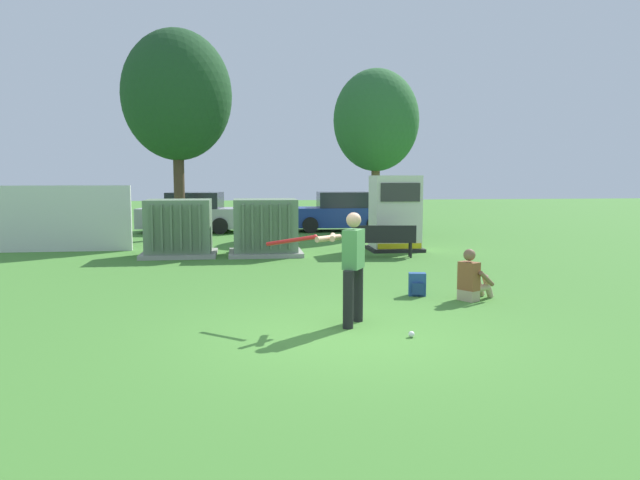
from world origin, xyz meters
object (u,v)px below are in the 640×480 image
Objects in this scene: batter at (350,262)px; parked_car_left_of_center at (341,213)px; transformer_west at (179,229)px; seated_spectator at (472,280)px; park_bench at (383,239)px; parked_car_leftmost at (193,214)px; transformer_mid_west at (265,228)px; sports_ball at (411,334)px; generator_enclosure at (395,214)px; backpack at (417,285)px.

parked_car_left_of_center is (2.43, 15.74, -0.22)m from batter.
seated_spectator is (6.01, -6.94, -0.41)m from transformer_west.
batter is at bearing -149.26° from seated_spectator.
parked_car_leftmost is (-5.94, 8.53, 0.22)m from park_bench.
transformer_mid_west reaches higher than sports_ball.
transformer_west is at bearing 178.53° from transformer_mid_west.
seated_spectator is at bearing 30.74° from batter.
generator_enclosure reaches higher than batter.
backpack is (0.94, 2.91, 0.17)m from sports_ball.
backpack is at bearing 72.04° from sports_ball.
parked_car_left_of_center is (5.86, 7.27, -0.04)m from transformer_west.
park_bench is 10.40m from parked_car_leftmost.
sports_ball is at bearing -103.01° from generator_enclosure.
backpack is at bearing -69.02° from parked_car_leftmost.
park_bench is at bearing -90.96° from parked_car_left_of_center.
transformer_mid_west is (2.45, -0.06, 0.00)m from transformer_west.
backpack is 0.10× the size of parked_car_left_of_center.
backpack is (2.66, -6.37, -0.57)m from transformer_mid_west.
batter is at bearing -129.50° from backpack.
seated_spectator is (0.29, -5.88, -0.16)m from park_bench.
generator_enclosure is 1.32× the size of batter.
seated_spectator is (3.55, -6.88, -0.41)m from transformer_mid_west.
generator_enclosure is 2.39× the size of seated_spectator.
transformer_mid_west is 4.77× the size of backpack.
generator_enclosure is 0.54× the size of parked_car_left_of_center.
transformer_mid_west reaches higher than park_bench.
parked_car_left_of_center is (0.75, 13.70, 0.54)m from backpack.
park_bench is at bearing 72.82° from batter.
batter is (3.43, -8.47, 0.19)m from transformer_west.
generator_enclosure reaches higher than transformer_mid_west.
park_bench is at bearing -10.55° from transformer_west.
batter reaches higher than transformer_mid_west.
transformer_mid_west is 6.92m from backpack.
seated_spectator is at bearing -49.12° from transformer_west.
parked_car_left_of_center is (6.08, -0.20, 0.00)m from parked_car_leftmost.
parked_car_left_of_center is at bearing 51.11° from transformer_west.
backpack is 14.89m from parked_car_leftmost.
seated_spectator is at bearing -93.36° from generator_enclosure.
backpack is at bearing -96.46° from park_bench.
park_bench is (3.27, -1.00, -0.25)m from transformer_mid_west.
park_bench reaches higher than backpack.
sports_ball is (-2.27, -9.84, -1.09)m from generator_enclosure.
parked_car_left_of_center is (-0.15, 14.21, 0.38)m from seated_spectator.
batter is at bearing -98.78° from parked_car_left_of_center.
generator_enclosure is 7.12m from backpack.
parked_car_left_of_center is at bearing 90.59° from seated_spectator.
parked_car_leftmost is at bearing 178.11° from parked_car_left_of_center.
park_bench is at bearing -55.17° from parked_car_leftmost.
parked_car_left_of_center is at bearing 65.07° from transformer_mid_west.
batter is 0.40× the size of parked_car_leftmost.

